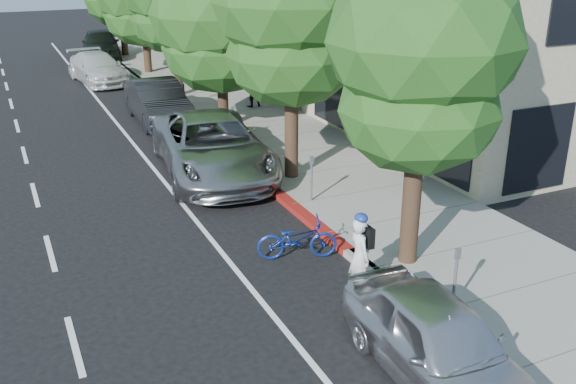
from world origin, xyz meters
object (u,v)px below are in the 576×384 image
near_car_a (439,343)px  cyclist (360,256)px  street_tree_2 (220,16)px  pedestrian (251,88)px  street_tree_0 (423,47)px  bicycle (297,239)px  dark_suv_far (101,44)px  dark_sedan (158,102)px  silver_suv (212,146)px  white_pickup (98,68)px  street_tree_1 (292,7)px

near_car_a → cyclist: bearing=87.1°
street_tree_2 → pedestrian: street_tree_2 is taller
street_tree_0 → bicycle: 4.96m
bicycle → near_car_a: (0.17, -4.88, 0.25)m
bicycle → dark_suv_far: (0.64, 28.62, 0.43)m
street_tree_0 → near_car_a: (-1.87, -3.50, -4.06)m
dark_sedan → dark_suv_far: size_ratio=0.95×
silver_suv → white_pickup: 15.52m
street_tree_0 → cyclist: 4.29m
cyclist → dark_sedan: 14.63m
street_tree_2 → pedestrian: size_ratio=4.46×
street_tree_0 → street_tree_1: size_ratio=0.94×
bicycle → near_car_a: bearing=-159.6°
street_tree_2 → dark_suv_far: 18.35m
bicycle → near_car_a: 4.89m
street_tree_2 → white_pickup: 11.86m
street_tree_2 → white_pickup: street_tree_2 is taller
dark_suv_far → street_tree_0: bearing=-79.4°
bicycle → street_tree_1: bearing=-5.4°
cyclist → dark_sedan: (-0.39, 14.62, 0.01)m
street_tree_2 → street_tree_0: bearing=-90.0°
street_tree_2 → bicycle: (-2.04, -10.62, -3.73)m
street_tree_1 → near_car_a: bearing=-101.1°
bicycle → dark_sedan: dark_sedan is taller
silver_suv → street_tree_0: bearing=-68.6°
dark_sedan → near_car_a: 17.59m
cyclist → bicycle: bearing=17.3°
white_pickup → silver_suv: bearing=-94.2°
street_tree_1 → pedestrian: size_ratio=5.03×
street_tree_1 → white_pickup: street_tree_1 is taller
bicycle → white_pickup: 21.64m
street_tree_0 → cyclist: size_ratio=4.57×
street_tree_0 → street_tree_2: bearing=90.0°
street_tree_1 → street_tree_0: bearing=-90.0°
street_tree_0 → silver_suv: (-1.95, 7.50, -3.88)m
silver_suv → dark_suv_far: bearing=95.4°
street_tree_1 → dark_sedan: bearing=103.6°
white_pickup → street_tree_2: bearing=-83.1°
white_pickup → street_tree_0: bearing=-90.4°
street_tree_2 → silver_suv: (-1.95, -4.50, -3.30)m
silver_suv → white_pickup: size_ratio=1.29×
white_pickup → dark_sedan: bearing=-92.0°
street_tree_0 → cyclist: street_tree_0 is taller
near_car_a → bicycle: bearing=94.9°
bicycle → dark_suv_far: dark_suv_far is taller
street_tree_0 → dark_suv_far: (-1.40, 30.00, -3.88)m
silver_suv → street_tree_1: bearing=-30.8°
white_pickup → pedestrian: 9.85m
street_tree_0 → street_tree_2: (-0.00, 12.00, -0.58)m
street_tree_0 → street_tree_1: 6.00m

